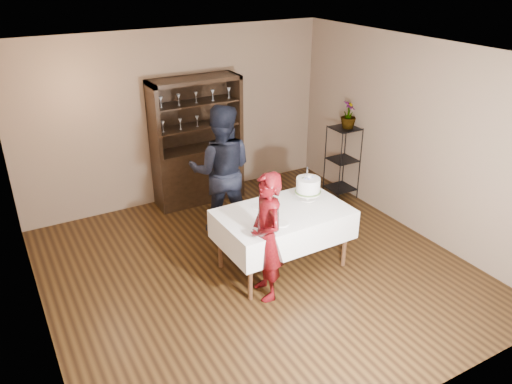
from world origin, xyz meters
TOP-DOWN VIEW (x-y plane):
  - floor at (0.00, 0.00)m, footprint 5.00×5.00m
  - ceiling at (0.00, 0.00)m, footprint 5.00×5.00m
  - back_wall at (0.00, 2.50)m, footprint 5.00×0.02m
  - wall_left at (-2.50, 0.00)m, footprint 0.02×5.00m
  - wall_right at (2.50, 0.00)m, footprint 0.02×5.00m
  - china_hutch at (0.20, 2.25)m, footprint 1.40×0.48m
  - plant_etagere at (2.28, 1.20)m, footprint 0.42×0.42m
  - cake_table at (0.33, -0.09)m, footprint 1.62×1.01m
  - woman at (-0.15, -0.49)m, footprint 0.44×0.61m
  - man at (0.08, 1.13)m, footprint 1.14×1.05m
  - cake at (0.77, 0.02)m, footprint 0.40×0.40m
  - plate_near at (0.13, -0.36)m, footprint 0.23×0.23m
  - plate_far at (0.13, 0.14)m, footprint 0.22×0.22m
  - potted_plant at (2.31, 1.17)m, footprint 0.34×0.34m

SIDE VIEW (x-z plane):
  - floor at x=0.00m, z-range 0.00..0.00m
  - cake_table at x=0.33m, z-range 0.21..1.01m
  - plant_etagere at x=2.28m, z-range 0.05..1.25m
  - china_hutch at x=0.20m, z-range -0.34..1.66m
  - woman at x=-0.15m, z-range 0.00..1.55m
  - plate_near at x=0.13m, z-range 0.80..0.82m
  - plate_far at x=0.13m, z-range 0.80..0.82m
  - man at x=0.08m, z-range 0.00..1.87m
  - cake at x=0.77m, z-range 0.76..1.22m
  - back_wall at x=0.00m, z-range 0.00..2.70m
  - wall_left at x=-2.50m, z-range 0.00..2.70m
  - wall_right at x=2.50m, z-range 0.00..2.70m
  - potted_plant at x=2.31m, z-range 1.19..1.61m
  - ceiling at x=0.00m, z-range 2.70..2.70m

